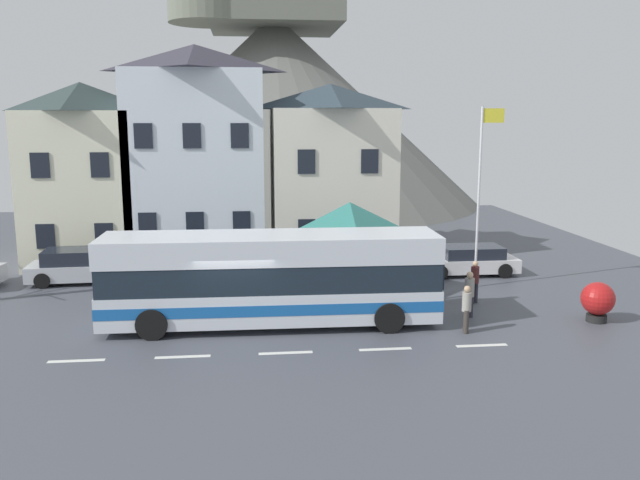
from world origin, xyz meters
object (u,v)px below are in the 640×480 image
pedestrian_02 (425,283)px  flagpole (481,185)px  pedestrian_00 (469,290)px  townhouse_01 (198,154)px  pedestrian_03 (475,280)px  harbour_buoy (598,300)px  parked_car_00 (468,260)px  townhouse_00 (85,174)px  transit_bus (271,280)px  townhouse_02 (330,171)px  parked_car_01 (81,266)px  public_bench (306,273)px  bus_shelter (350,219)px  pedestrian_01 (467,308)px  hilltop_castle (274,102)px

pedestrian_02 → flagpole: (2.81, 2.28, 3.41)m
pedestrian_00 → townhouse_01: bearing=131.9°
pedestrian_03 → pedestrian_02: bearing=178.1°
pedestrian_02 → harbour_buoy: size_ratio=1.14×
pedestrian_03 → parked_car_00: bearing=74.0°
pedestrian_02 → pedestrian_03: size_ratio=0.97×
pedestrian_03 → harbour_buoy: bearing=-38.2°
townhouse_00 → pedestrian_00: townhouse_00 is taller
transit_bus → pedestrian_02: bearing=19.0°
townhouse_01 → townhouse_02: (6.52, -0.01, -0.89)m
townhouse_01 → transit_bus: townhouse_01 is taller
townhouse_02 → pedestrian_03: 10.94m
townhouse_01 → parked_car_01: 7.91m
townhouse_02 → public_bench: 7.29m
bus_shelter → parked_car_00: 6.85m
townhouse_00 → parked_car_00: bearing=-14.8°
townhouse_02 → parked_car_00: 8.29m
pedestrian_00 → pedestrian_01: pedestrian_00 is taller
flagpole → transit_bus: bearing=-154.2°
townhouse_02 → pedestrian_00: townhouse_02 is taller
pedestrian_01 → harbour_buoy: 4.86m
transit_bus → townhouse_02: bearing=74.3°
parked_car_00 → transit_bus: bearing=35.5°
pedestrian_03 → transit_bus: bearing=-166.7°
parked_car_01 → pedestrian_01: pedestrian_01 is taller
townhouse_02 → flagpole: 8.84m
pedestrian_03 → hilltop_castle: bearing=101.0°
parked_car_00 → pedestrian_00: size_ratio=2.69×
townhouse_00 → parked_car_00: (17.38, -4.59, -3.63)m
townhouse_02 → hilltop_castle: hilltop_castle is taller
transit_bus → public_bench: (1.62, 5.32, -1.09)m
parked_car_00 → harbour_buoy: bearing=106.2°
townhouse_00 → pedestrian_00: 19.02m
pedestrian_02 → parked_car_01: bearing=160.2°
townhouse_00 → pedestrian_03: 18.80m
pedestrian_02 → harbour_buoy: (5.27, -2.73, -0.05)m
flagpole → pedestrian_03: bearing=-111.8°
public_bench → pedestrian_02: bearing=-39.7°
townhouse_01 → pedestrian_01: size_ratio=6.61×
hilltop_castle → public_bench: bearing=-89.7°
townhouse_01 → transit_bus: size_ratio=0.92×
flagpole → townhouse_01: bearing=148.7°
townhouse_00 → pedestrian_01: townhouse_00 is taller
parked_car_00 → flagpole: (-0.36, -2.20, 3.59)m
transit_bus → parked_car_00: bearing=36.4°
flagpole → harbour_buoy: 6.57m
pedestrian_03 → townhouse_01: bearing=138.7°
harbour_buoy → flagpole: bearing=116.0°
parked_car_00 → public_bench: 7.40m
pedestrian_00 → public_bench: 7.39m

